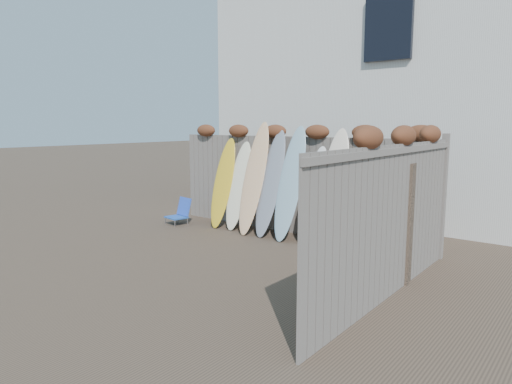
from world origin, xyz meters
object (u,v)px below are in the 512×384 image
Objects in this scene: wooden_crate at (366,256)px; surfboard_0 at (223,183)px; beach_chair at (180,212)px; lattice_panel at (416,219)px.

surfboard_0 is (-3.97, 1.27, 0.64)m from wooden_crate.
beach_chair is 4.97m from wooden_crate.
wooden_crate is (4.90, -0.84, 0.06)m from beach_chair.
lattice_panel is 0.85× the size of surfboard_0.
wooden_crate is 0.39× the size of lattice_panel.
wooden_crate is at bearing -138.19° from lattice_panel.
surfboard_0 reaches higher than beach_chair.
surfboard_0 is at bearing 24.73° from beach_chair.
wooden_crate is at bearing -20.92° from surfboard_0.
wooden_crate is 0.95m from lattice_panel.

